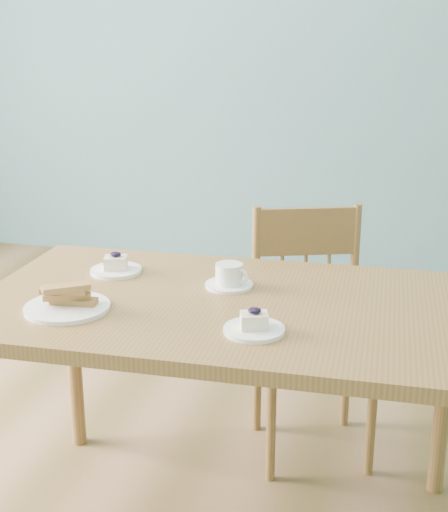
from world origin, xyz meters
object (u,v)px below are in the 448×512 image
object	(u,v)px
cheesecake_plate_near	(254,326)
coffee_cup	(229,277)
biscotti_plate	(67,302)
cheesecake_plate_far	(116,267)
dining_table	(226,326)
dining_chair	(311,332)

from	to	relation	value
cheesecake_plate_near	coffee_cup	xyz separation A→B (m)	(-0.13, 0.28, 0.01)
coffee_cup	biscotti_plate	world-z (taller)	biscotti_plate
cheesecake_plate_far	coffee_cup	xyz separation A→B (m)	(0.35, -0.03, 0.01)
cheesecake_plate_far	biscotti_plate	xyz separation A→B (m)	(-0.00, -0.30, 0.01)
dining_table	coffee_cup	size ratio (longest dim) A/B	10.13
dining_table	coffee_cup	xyz separation A→B (m)	(-0.02, 0.11, 0.10)
dining_chair	cheesecake_plate_near	xyz separation A→B (m)	(-0.04, -0.66, 0.29)
cheesecake_plate_far	dining_chair	bearing A→B (deg)	33.77
coffee_cup	biscotti_plate	xyz separation A→B (m)	(-0.35, -0.27, -0.01)
dining_table	dining_chair	world-z (taller)	dining_chair
dining_table	biscotti_plate	distance (m)	0.41
dining_chair	cheesecake_plate_near	world-z (taller)	dining_chair
biscotti_plate	coffee_cup	bearing A→B (deg)	37.52
biscotti_plate	dining_table	bearing A→B (deg)	23.74
cheesecake_plate_near	biscotti_plate	bearing A→B (deg)	178.41
dining_table	cheesecake_plate_near	world-z (taller)	cheesecake_plate_near
cheesecake_plate_near	biscotti_plate	xyz separation A→B (m)	(-0.48, 0.01, 0.01)
coffee_cup	biscotti_plate	distance (m)	0.44
coffee_cup	dining_chair	bearing A→B (deg)	81.23
cheesecake_plate_near	dining_chair	bearing A→B (deg)	86.12
coffee_cup	biscotti_plate	size ratio (longest dim) A/B	0.61
dining_table	biscotti_plate	bearing A→B (deg)	-158.29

